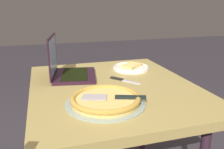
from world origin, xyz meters
The scene contains 5 objects.
dining_table centered at (0.00, 0.00, 0.70)m, with size 1.05×0.89×0.77m.
laptop centered at (-0.21, -0.22, 0.83)m, with size 0.35×0.30×0.26m.
pizza_plate centered at (-0.27, 0.21, 0.79)m, with size 0.25×0.25×0.04m.
pizza_tray centered at (0.23, -0.11, 0.79)m, with size 0.36×0.36×0.04m.
table_knife centered at (-0.06, 0.07, 0.78)m, with size 0.17×0.14×0.01m.
Camera 1 is at (1.20, -0.36, 1.22)m, focal length 38.21 mm.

